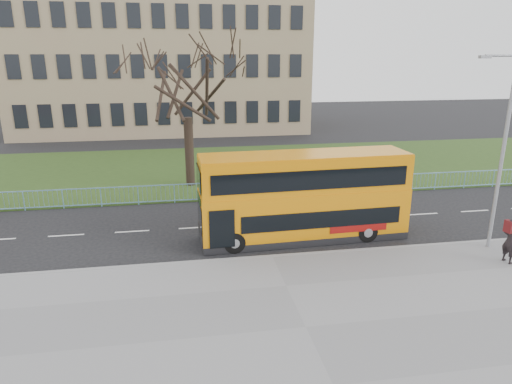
% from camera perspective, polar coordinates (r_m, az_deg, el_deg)
% --- Properties ---
extents(ground, '(120.00, 120.00, 0.00)m').
position_cam_1_polar(ground, '(20.49, 1.15, -6.49)').
color(ground, black).
rests_on(ground, ground).
extents(pavement, '(80.00, 10.50, 0.12)m').
position_cam_1_polar(pavement, '(14.66, 6.23, -16.62)').
color(pavement, slate).
rests_on(pavement, ground).
extents(kerb, '(80.00, 0.20, 0.14)m').
position_cam_1_polar(kerb, '(19.07, 2.02, -8.12)').
color(kerb, gray).
rests_on(kerb, ground).
extents(grass_verge, '(80.00, 15.40, 0.08)m').
position_cam_1_polar(grass_verge, '(33.94, -3.30, 3.07)').
color(grass_verge, '#243B15').
rests_on(grass_verge, ground).
extents(guard_railing, '(40.00, 0.12, 1.10)m').
position_cam_1_polar(guard_railing, '(26.43, -1.48, 0.22)').
color(guard_railing, '#7AB3D9').
rests_on(guard_railing, ground).
extents(bare_tree, '(7.17, 7.17, 10.25)m').
position_cam_1_polar(bare_tree, '(28.63, -8.59, 10.84)').
color(bare_tree, black).
rests_on(bare_tree, grass_verge).
extents(civic_building, '(30.00, 15.00, 14.00)m').
position_cam_1_polar(civic_building, '(53.51, -11.52, 15.35)').
color(civic_building, '#91785C').
rests_on(civic_building, ground).
extents(yellow_bus, '(9.39, 2.54, 3.91)m').
position_cam_1_polar(yellow_bus, '(20.51, 6.02, -0.32)').
color(yellow_bus, orange).
rests_on(yellow_bus, ground).
extents(pedestrian, '(0.57, 0.75, 1.83)m').
position_cam_1_polar(pedestrian, '(20.76, 29.19, -5.35)').
color(pedestrian, black).
rests_on(pedestrian, pavement).
extents(street_lamp, '(1.70, 0.19, 8.00)m').
position_cam_1_polar(street_lamp, '(21.07, 28.34, 4.96)').
color(street_lamp, '#919399').
rests_on(street_lamp, pavement).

